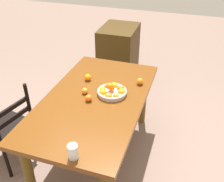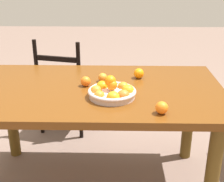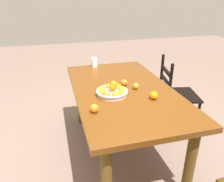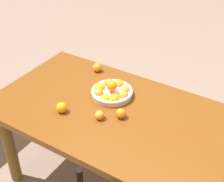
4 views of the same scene
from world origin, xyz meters
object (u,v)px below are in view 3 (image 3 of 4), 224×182
object	(u,v)px
dining_table	(123,98)
orange_loose_1	(124,83)
chair_near_window	(176,95)
orange_loose_2	(136,86)
fruit_bowl	(112,92)
orange_loose_3	(94,108)
orange_loose_0	(154,95)
drinking_glass	(94,62)

from	to	relation	value
dining_table	orange_loose_1	xyz separation A→B (m)	(-0.07, 0.03, 0.14)
chair_near_window	orange_loose_2	xyz separation A→B (m)	(0.40, -0.73, 0.37)
fruit_bowl	orange_loose_3	distance (m)	0.36
dining_table	chair_near_window	world-z (taller)	chair_near_window
orange_loose_0	orange_loose_2	world-z (taller)	orange_loose_0
orange_loose_1	orange_loose_2	distance (m)	0.14
orange_loose_0	drinking_glass	world-z (taller)	drinking_glass
orange_loose_2	orange_loose_3	world-z (taller)	orange_loose_3
orange_loose_1	orange_loose_0	bearing A→B (deg)	23.67
orange_loose_1	orange_loose_3	distance (m)	0.62
chair_near_window	orange_loose_1	distance (m)	0.94
dining_table	drinking_glass	distance (m)	0.81
dining_table	chair_near_window	bearing A→B (deg)	112.68
orange_loose_1	dining_table	bearing A→B (deg)	-26.84
chair_near_window	orange_loose_1	bearing A→B (deg)	122.07
fruit_bowl	orange_loose_2	xyz separation A→B (m)	(-0.07, 0.27, -0.00)
chair_near_window	fruit_bowl	bearing A→B (deg)	128.00
orange_loose_3	drinking_glass	size ratio (longest dim) A/B	0.60
fruit_bowl	orange_loose_3	size ratio (longest dim) A/B	4.24
fruit_bowl	orange_loose_2	bearing A→B (deg)	105.35
orange_loose_0	orange_loose_1	world-z (taller)	orange_loose_0
orange_loose_0	drinking_glass	size ratio (longest dim) A/B	0.61
chair_near_window	orange_loose_1	size ratio (longest dim) A/B	13.61
drinking_glass	chair_near_window	bearing A→B (deg)	66.82
fruit_bowl	chair_near_window	bearing A→B (deg)	115.37
dining_table	orange_loose_0	bearing A→B (deg)	32.98
fruit_bowl	orange_loose_3	xyz separation A→B (m)	(0.28, -0.22, 0.00)
fruit_bowl	drinking_glass	distance (m)	0.90
orange_loose_3	drinking_glass	xyz separation A→B (m)	(-1.18, 0.23, 0.02)
dining_table	orange_loose_1	bearing A→B (deg)	153.16
chair_near_window	fruit_bowl	xyz separation A→B (m)	(0.47, -1.00, 0.37)
chair_near_window	orange_loose_3	bearing A→B (deg)	134.27
dining_table	fruit_bowl	bearing A→B (deg)	-51.28
dining_table	orange_loose_3	world-z (taller)	orange_loose_3
chair_near_window	fruit_bowl	distance (m)	1.16
orange_loose_1	drinking_glass	distance (m)	0.73
fruit_bowl	orange_loose_3	bearing A→B (deg)	-38.79
orange_loose_1	drinking_glass	bearing A→B (deg)	-166.31
orange_loose_2	drinking_glass	world-z (taller)	drinking_glass
orange_loose_0	orange_loose_3	bearing A→B (deg)	-80.48
orange_loose_0	drinking_glass	xyz separation A→B (m)	(-1.08, -0.33, 0.02)
fruit_bowl	orange_loose_2	distance (m)	0.28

